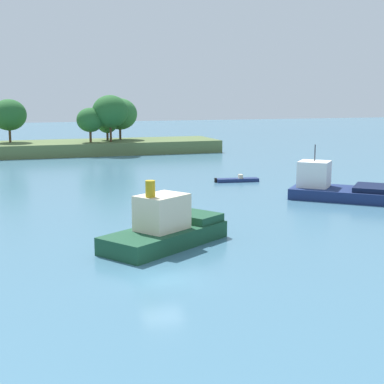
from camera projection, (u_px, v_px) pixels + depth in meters
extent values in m
plane|color=teal|center=(163.00, 279.00, 34.93)|extent=(400.00, 400.00, 0.00)
cube|color=#566B3D|center=(40.00, 149.00, 105.11)|extent=(66.70, 12.84, 2.32)
cylinder|color=#513823|center=(10.00, 136.00, 105.04)|extent=(0.44, 0.44, 2.47)
ellipsoid|color=#235B28|center=(9.00, 115.00, 104.40)|extent=(6.34, 6.34, 5.71)
cylinder|color=#513823|center=(91.00, 136.00, 105.04)|extent=(0.44, 0.44, 2.12)
ellipsoid|color=#235B28|center=(90.00, 120.00, 104.52)|extent=(4.91, 4.91, 4.42)
cylinder|color=#513823|center=(111.00, 134.00, 106.08)|extent=(0.44, 0.44, 2.96)
ellipsoid|color=#235B28|center=(110.00, 111.00, 105.38)|extent=(6.62, 6.62, 5.96)
cylinder|color=#513823|center=(108.00, 136.00, 109.92)|extent=(0.44, 0.44, 1.56)
ellipsoid|color=#2D6B33|center=(107.00, 124.00, 109.53)|extent=(3.80, 3.80, 3.42)
cylinder|color=#513823|center=(120.00, 134.00, 111.65)|extent=(0.44, 0.44, 2.24)
ellipsoid|color=#2D6B33|center=(120.00, 114.00, 111.00)|extent=(6.73, 6.73, 6.06)
cube|color=white|center=(314.00, 174.00, 62.14)|extent=(4.39, 4.37, 2.80)
cylinder|color=#333338|center=(315.00, 153.00, 61.74)|extent=(0.12, 0.12, 1.80)
cube|color=navy|center=(237.00, 180.00, 73.36)|extent=(5.56, 2.02, 0.43)
cube|color=beige|center=(240.00, 176.00, 73.36)|extent=(0.58, 0.72, 0.50)
cube|color=black|center=(216.00, 180.00, 72.82)|extent=(0.32, 0.35, 0.56)
cube|color=#19472D|center=(165.00, 237.00, 42.50)|extent=(10.77, 9.03, 1.27)
cube|color=#19472D|center=(195.00, 217.00, 45.08)|extent=(4.42, 4.68, 0.60)
cube|color=beige|center=(162.00, 212.00, 41.94)|extent=(4.45, 4.20, 2.60)
cylinder|color=gold|center=(150.00, 189.00, 40.67)|extent=(0.70, 0.70, 1.20)
cylinder|color=black|center=(207.00, 223.00, 46.47)|extent=(0.63, 0.75, 0.70)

